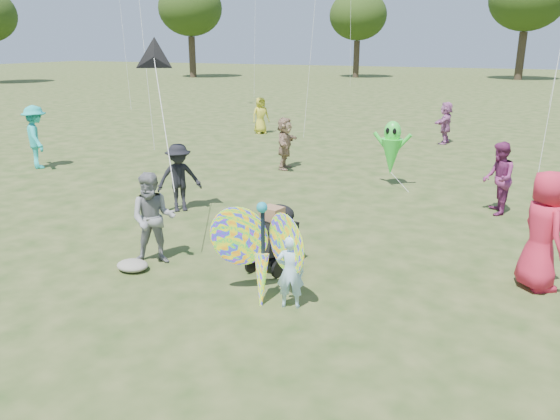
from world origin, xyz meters
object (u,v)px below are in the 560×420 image
object	(u,v)px
crowd_b	(179,178)
butterfly_kite	(262,253)
crowd_g	(261,115)
crowd_i	(36,137)
crowd_e	(498,178)
jogging_stroller	(275,233)
alien_kite	(391,150)
crowd_j	(446,123)
crowd_d	(285,143)
child_girl	(290,272)
adult_man	(153,219)
crowd_a	(543,231)

from	to	relation	value
crowd_b	butterfly_kite	size ratio (longest dim) A/B	0.89
crowd_g	crowd_i	size ratio (longest dim) A/B	0.79
crowd_e	jogging_stroller	size ratio (longest dim) A/B	1.46
alien_kite	crowd_j	bearing A→B (deg)	86.91
crowd_d	crowd_e	size ratio (longest dim) A/B	0.96
child_girl	crowd_j	size ratio (longest dim) A/B	0.70
adult_man	jogging_stroller	distance (m)	2.09
butterfly_kite	child_girl	bearing A→B (deg)	-3.93
crowd_e	alien_kite	xyz separation A→B (m)	(-2.72, 1.42, 0.16)
jogging_stroller	crowd_i	bearing A→B (deg)	170.99
crowd_e	crowd_a	bearing A→B (deg)	1.03
crowd_a	crowd_g	xyz separation A→B (m)	(-10.54, 11.71, -0.19)
adult_man	butterfly_kite	size ratio (longest dim) A/B	0.93
crowd_j	alien_kite	bearing A→B (deg)	4.06
crowd_e	butterfly_kite	size ratio (longest dim) A/B	0.93
crowd_g	crowd_j	xyz separation A→B (m)	(7.37, 0.69, 0.03)
adult_man	alien_kite	distance (m)	7.31
child_girl	crowd_d	size ratio (longest dim) A/B	0.70
butterfly_kite	alien_kite	bearing A→B (deg)	88.79
crowd_d	jogging_stroller	distance (m)	7.52
adult_man	crowd_b	size ratio (longest dim) A/B	1.05
crowd_e	crowd_i	bearing A→B (deg)	-97.97
crowd_j	butterfly_kite	bearing A→B (deg)	5.02
crowd_g	crowd_b	bearing A→B (deg)	-123.15
crowd_i	butterfly_kite	bearing A→B (deg)	-171.63
crowd_a	crowd_j	world-z (taller)	crowd_a
crowd_i	crowd_b	bearing A→B (deg)	-161.15
crowd_i	crowd_j	distance (m)	14.15
crowd_a	crowd_g	size ratio (longest dim) A/B	1.25
crowd_d	jogging_stroller	bearing A→B (deg)	-167.66
crowd_d	butterfly_kite	size ratio (longest dim) A/B	0.90
crowd_a	butterfly_kite	size ratio (longest dim) A/B	1.08
crowd_d	crowd_j	bearing A→B (deg)	-40.70
crowd_e	crowd_g	distance (m)	12.50
crowd_g	crowd_j	size ratio (longest dim) A/B	0.96
crowd_g	crowd_d	bearing A→B (deg)	-107.44
crowd_d	child_girl	bearing A→B (deg)	-165.86
crowd_i	adult_man	bearing A→B (deg)	-175.39
adult_man	jogging_stroller	bearing A→B (deg)	-8.34
crowd_b	crowd_e	xyz separation A→B (m)	(6.54, 2.71, 0.04)
crowd_a	alien_kite	bearing A→B (deg)	5.25
child_girl	crowd_d	bearing A→B (deg)	-83.69
crowd_i	alien_kite	distance (m)	10.49
crowd_g	jogging_stroller	world-z (taller)	crowd_g
crowd_i	crowd_j	xyz separation A→B (m)	(10.65, 9.32, -0.16)
adult_man	crowd_i	bearing A→B (deg)	121.06
crowd_b	crowd_g	xyz separation A→B (m)	(-3.16, 10.58, -0.02)
child_girl	adult_man	size ratio (longest dim) A/B	0.68
child_girl	crowd_e	bearing A→B (deg)	-129.76
child_girl	alien_kite	size ratio (longest dim) A/B	0.63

